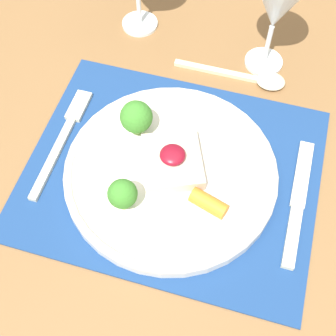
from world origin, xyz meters
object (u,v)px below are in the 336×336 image
fork (65,134)px  knife (297,209)px  wine_glass_near (278,3)px  spoon (255,78)px  dinner_plate (166,169)px

fork → knife: knife is taller
wine_glass_near → fork: bearing=-138.3°
fork → spoon: size_ratio=1.09×
knife → spoon: 0.24m
spoon → fork: bearing=-142.9°
fork → spoon: spoon is taller
fork → knife: (0.35, -0.03, 0.00)m
spoon → wine_glass_near: (0.01, 0.04, 0.12)m
fork → knife: bearing=-5.8°
fork → wine_glass_near: bearing=40.7°
wine_glass_near → spoon: bearing=-99.0°
dinner_plate → wine_glass_near: bearing=69.6°
knife → wine_glass_near: size_ratio=1.15×
dinner_plate → wine_glass_near: (0.09, 0.26, 0.10)m
spoon → wine_glass_near: size_ratio=1.06×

